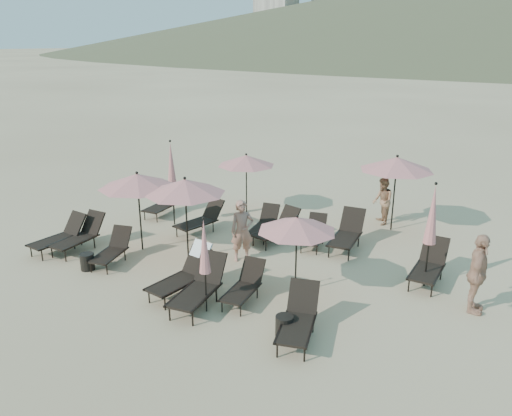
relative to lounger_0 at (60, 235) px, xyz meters
The scene contains 29 objects.
ground 5.80m from the lounger_0, ahead, with size 800.00×800.00×0.00m, color #D6BA8C.
hotel_skyline 285.93m from the lounger_0, 107.95° to the left, with size 109.00×82.00×55.00m.
lounger_0 is the anchor object (origin of this frame).
lounger_1 1.99m from the lounger_0, ahead, with size 0.94×1.61×0.87m.
lounger_2 4.77m from the lounger_0, ahead, with size 0.88×1.85×1.11m.
lounger_3 5.49m from the lounger_0, ahead, with size 0.93×1.91×1.05m.
lounger_4 6.24m from the lounger_0, ahead, with size 0.71×1.53×0.85m.
lounger_5 8.03m from the lounger_0, ahead, with size 1.06×1.81×0.98m.
lounger_6 4.00m from the lounger_0, 81.60° to the left, with size 0.73×1.67×0.94m.
lounger_7 4.23m from the lounger_0, 49.60° to the left, with size 1.01×1.80×0.98m.
lounger_8 6.10m from the lounger_0, 40.44° to the left, with size 0.80×1.59×0.88m.
lounger_9 7.47m from the lounger_0, 32.33° to the left, with size 0.84×1.55×0.84m.
lounger_10 8.41m from the lounger_0, 30.51° to the left, with size 0.85×1.88×1.05m.
lounger_11 10.31m from the lounger_0, 18.44° to the left, with size 0.69×1.74×0.99m.
lounger_12 0.58m from the lounger_0, 30.21° to the left, with size 0.70×1.74×0.99m.
lounger_13 6.41m from the lounger_0, 35.78° to the left, with size 1.04×1.78×0.96m.
umbrella_open_0 2.89m from the lounger_0, 30.58° to the left, with size 2.20×2.20×2.37m.
umbrella_open_1 4.20m from the lounger_0, 20.92° to the left, with size 2.22×2.22×2.38m.
umbrella_open_2 7.32m from the lounger_0, ahead, with size 1.88×1.88×2.02m.
umbrella_open_3 6.52m from the lounger_0, 61.88° to the left, with size 2.01×2.01×2.16m.
umbrella_open_4 10.41m from the lounger_0, 39.12° to the left, with size 2.31×2.31×2.49m.
umbrella_closed_0 5.92m from the lounger_0, ahead, with size 0.27×0.27×2.28m.
umbrella_closed_1 10.31m from the lounger_0, 16.91° to the left, with size 0.32×0.32×2.70m.
umbrella_closed_2 4.00m from the lounger_0, 65.70° to the left, with size 0.33×0.33×2.86m.
side_table_0 1.82m from the lounger_0, 18.23° to the right, with size 0.37×0.37×0.46m, color black.
side_table_1 7.79m from the lounger_0, ahead, with size 0.38×0.38×0.47m, color black.
beachgoer_a 5.41m from the lounger_0, 22.20° to the left, with size 0.64×0.42×1.74m, color #A8705B.
beachgoer_b 10.18m from the lounger_0, 42.48° to the left, with size 0.77×0.60×1.58m, color #A87956.
beachgoer_c 11.22m from the lounger_0, 11.51° to the left, with size 1.09×0.45×1.86m, color tan.
Camera 1 is at (5.92, -8.76, 5.82)m, focal length 35.00 mm.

